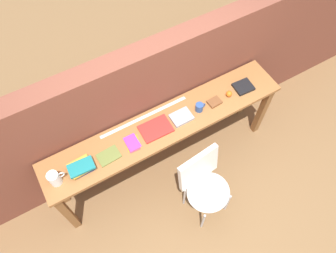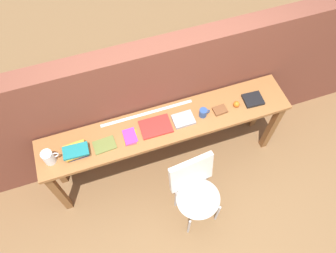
{
  "view_description": "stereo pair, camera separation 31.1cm",
  "coord_description": "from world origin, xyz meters",
  "px_view_note": "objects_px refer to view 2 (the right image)",
  "views": [
    {
      "loc": [
        -0.79,
        -1.13,
        3.57
      ],
      "look_at": [
        0.0,
        0.25,
        0.9
      ],
      "focal_mm": 35.0,
      "sensor_mm": 36.0,
      "label": 1
    },
    {
      "loc": [
        -0.51,
        -1.26,
        3.57
      ],
      "look_at": [
        0.0,
        0.25,
        0.9
      ],
      "focal_mm": 35.0,
      "sensor_mm": 36.0,
      "label": 2
    }
  ],
  "objects_px": {
    "pitcher_white": "(49,157)",
    "magazine_cycling": "(105,145)",
    "book_stack_leftmost": "(76,151)",
    "chair_white_moulded": "(196,190)",
    "book_open_centre": "(156,127)",
    "leather_journal_brown": "(220,110)",
    "book_repair_rightmost": "(253,99)",
    "mug": "(203,113)",
    "sports_ball_small": "(236,104)",
    "pamphlet_pile_colourful": "(130,137)"
  },
  "relations": [
    {
      "from": "chair_white_moulded",
      "to": "mug",
      "type": "height_order",
      "value": "mug"
    },
    {
      "from": "book_open_centre",
      "to": "mug",
      "type": "bearing_deg",
      "value": -1.19
    },
    {
      "from": "pitcher_white",
      "to": "book_stack_leftmost",
      "type": "distance_m",
      "value": 0.24
    },
    {
      "from": "book_stack_leftmost",
      "to": "chair_white_moulded",
      "type": "bearing_deg",
      "value": -30.37
    },
    {
      "from": "magazine_cycling",
      "to": "book_repair_rightmost",
      "type": "bearing_deg",
      "value": -2.6
    },
    {
      "from": "mug",
      "to": "book_repair_rightmost",
      "type": "distance_m",
      "value": 0.54
    },
    {
      "from": "mug",
      "to": "pitcher_white",
      "type": "bearing_deg",
      "value": -179.3
    },
    {
      "from": "book_open_centre",
      "to": "sports_ball_small",
      "type": "bearing_deg",
      "value": -0.52
    },
    {
      "from": "pamphlet_pile_colourful",
      "to": "book_stack_leftmost",
      "type": "bearing_deg",
      "value": -179.49
    },
    {
      "from": "magazine_cycling",
      "to": "leather_journal_brown",
      "type": "distance_m",
      "value": 1.16
    },
    {
      "from": "book_open_centre",
      "to": "mug",
      "type": "xyz_separation_m",
      "value": [
        0.48,
        -0.02,
        0.04
      ]
    },
    {
      "from": "pitcher_white",
      "to": "pamphlet_pile_colourful",
      "type": "bearing_deg",
      "value": 0.9
    },
    {
      "from": "chair_white_moulded",
      "to": "book_open_centre",
      "type": "xyz_separation_m",
      "value": [
        -0.21,
        0.6,
        0.36
      ]
    },
    {
      "from": "chair_white_moulded",
      "to": "pamphlet_pile_colourful",
      "type": "bearing_deg",
      "value": 129.25
    },
    {
      "from": "leather_journal_brown",
      "to": "book_repair_rightmost",
      "type": "distance_m",
      "value": 0.36
    },
    {
      "from": "pitcher_white",
      "to": "mug",
      "type": "height_order",
      "value": "pitcher_white"
    },
    {
      "from": "magazine_cycling",
      "to": "pamphlet_pile_colourful",
      "type": "distance_m",
      "value": 0.25
    },
    {
      "from": "chair_white_moulded",
      "to": "mug",
      "type": "relative_size",
      "value": 8.1
    },
    {
      "from": "book_open_centre",
      "to": "mug",
      "type": "height_order",
      "value": "mug"
    },
    {
      "from": "mug",
      "to": "book_repair_rightmost",
      "type": "xyz_separation_m",
      "value": [
        0.54,
        0.0,
        -0.03
      ]
    },
    {
      "from": "sports_ball_small",
      "to": "pamphlet_pile_colourful",
      "type": "bearing_deg",
      "value": -179.88
    },
    {
      "from": "pitcher_white",
      "to": "book_repair_rightmost",
      "type": "xyz_separation_m",
      "value": [
        2.02,
        0.02,
        -0.06
      ]
    },
    {
      "from": "pitcher_white",
      "to": "sports_ball_small",
      "type": "relative_size",
      "value": 2.95
    },
    {
      "from": "book_stack_leftmost",
      "to": "mug",
      "type": "xyz_separation_m",
      "value": [
        1.24,
        0.01,
        0.01
      ]
    },
    {
      "from": "book_stack_leftmost",
      "to": "book_open_centre",
      "type": "height_order",
      "value": "book_stack_leftmost"
    },
    {
      "from": "chair_white_moulded",
      "to": "pamphlet_pile_colourful",
      "type": "height_order",
      "value": "chair_white_moulded"
    },
    {
      "from": "magazine_cycling",
      "to": "mug",
      "type": "height_order",
      "value": "mug"
    },
    {
      "from": "pamphlet_pile_colourful",
      "to": "leather_journal_brown",
      "type": "relative_size",
      "value": 1.4
    },
    {
      "from": "chair_white_moulded",
      "to": "mug",
      "type": "bearing_deg",
      "value": 64.78
    },
    {
      "from": "pamphlet_pile_colourful",
      "to": "book_repair_rightmost",
      "type": "xyz_separation_m",
      "value": [
        1.28,
        0.01,
        0.01
      ]
    },
    {
      "from": "book_stack_leftmost",
      "to": "mug",
      "type": "bearing_deg",
      "value": 0.51
    },
    {
      "from": "chair_white_moulded",
      "to": "pitcher_white",
      "type": "distance_m",
      "value": 1.4
    },
    {
      "from": "magazine_cycling",
      "to": "leather_journal_brown",
      "type": "relative_size",
      "value": 1.57
    },
    {
      "from": "pitcher_white",
      "to": "book_open_centre",
      "type": "xyz_separation_m",
      "value": [
        1.0,
        0.04,
        -0.07
      ]
    },
    {
      "from": "chair_white_moulded",
      "to": "pitcher_white",
      "type": "relative_size",
      "value": 4.85
    },
    {
      "from": "pitcher_white",
      "to": "mug",
      "type": "bearing_deg",
      "value": 0.7
    },
    {
      "from": "chair_white_moulded",
      "to": "book_open_centre",
      "type": "distance_m",
      "value": 0.73
    },
    {
      "from": "pamphlet_pile_colourful",
      "to": "book_repair_rightmost",
      "type": "height_order",
      "value": "book_repair_rightmost"
    },
    {
      "from": "magazine_cycling",
      "to": "sports_ball_small",
      "type": "distance_m",
      "value": 1.34
    },
    {
      "from": "pamphlet_pile_colourful",
      "to": "pitcher_white",
      "type": "bearing_deg",
      "value": -179.1
    },
    {
      "from": "pamphlet_pile_colourful",
      "to": "book_open_centre",
      "type": "distance_m",
      "value": 0.26
    },
    {
      "from": "leather_journal_brown",
      "to": "book_open_centre",
      "type": "bearing_deg",
      "value": 174.58
    },
    {
      "from": "book_repair_rightmost",
      "to": "pitcher_white",
      "type": "bearing_deg",
      "value": -175.96
    },
    {
      "from": "book_open_centre",
      "to": "pamphlet_pile_colourful",
      "type": "bearing_deg",
      "value": -173.3
    },
    {
      "from": "pamphlet_pile_colourful",
      "to": "sports_ball_small",
      "type": "distance_m",
      "value": 1.09
    },
    {
      "from": "book_open_centre",
      "to": "chair_white_moulded",
      "type": "bearing_deg",
      "value": -69.88
    },
    {
      "from": "pamphlet_pile_colourful",
      "to": "mug",
      "type": "bearing_deg",
      "value": 0.51
    },
    {
      "from": "sports_ball_small",
      "to": "book_stack_leftmost",
      "type": "bearing_deg",
      "value": -179.76
    },
    {
      "from": "mug",
      "to": "pamphlet_pile_colourful",
      "type": "bearing_deg",
      "value": -179.49
    },
    {
      "from": "pitcher_white",
      "to": "magazine_cycling",
      "type": "xyz_separation_m",
      "value": [
        0.49,
        0.0,
        -0.07
      ]
    }
  ]
}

